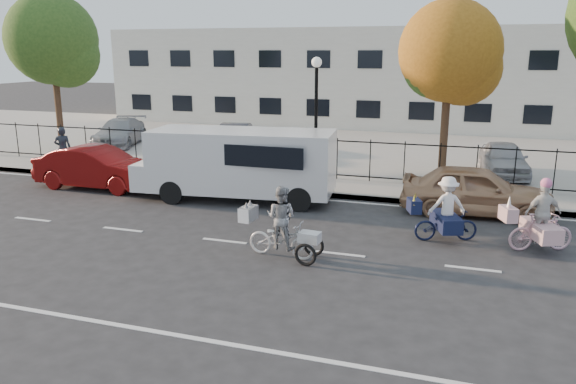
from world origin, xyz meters
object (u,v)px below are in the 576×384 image
at_px(red_sedan, 98,168).
at_px(gold_sedan, 476,190).
at_px(bull_bike, 445,215).
at_px(white_van, 239,162).
at_px(lamppost, 316,97).
at_px(lot_car_a, 120,132).
at_px(zebra_trike, 281,230).
at_px(pedestrian, 63,149).
at_px(lot_car_c, 234,137).
at_px(lot_car_d, 504,159).
at_px(unicorn_bike, 540,224).
at_px(lot_car_b, 202,143).

height_order(red_sedan, gold_sedan, gold_sedan).
bearing_deg(bull_bike, white_van, 52.20).
bearing_deg(lamppost, lot_car_a, 158.56).
relative_size(zebra_trike, pedestrian, 1.18).
height_order(red_sedan, lot_car_c, red_sedan).
bearing_deg(red_sedan, zebra_trike, -117.44).
distance_m(red_sedan, lot_car_d, 14.71).
relative_size(zebra_trike, red_sedan, 0.45).
distance_m(lamppost, bull_bike, 7.34).
height_order(bull_bike, red_sedan, bull_bike).
xyz_separation_m(gold_sedan, lot_car_c, (-10.73, 6.99, 0.04)).
distance_m(unicorn_bike, lot_car_a, 20.50).
relative_size(zebra_trike, bull_bike, 1.08).
height_order(white_van, lot_car_a, white_van).
xyz_separation_m(red_sedan, lot_car_c, (1.80, 7.69, 0.04)).
relative_size(lot_car_b, lot_car_d, 1.24).
bearing_deg(unicorn_bike, red_sedan, 60.46).
xyz_separation_m(lamppost, unicorn_bike, (6.98, -5.08, -2.45)).
bearing_deg(white_van, lot_car_b, 119.89).
bearing_deg(zebra_trike, unicorn_bike, -62.71).
bearing_deg(lot_car_d, unicorn_bike, -93.43).
bearing_deg(lot_car_c, lamppost, -53.47).
relative_size(unicorn_bike, lot_car_c, 0.48).
relative_size(pedestrian, lot_car_b, 0.37).
xyz_separation_m(red_sedan, gold_sedan, (12.53, 0.70, 0.00)).
xyz_separation_m(gold_sedan, lot_car_d, (0.96, 5.16, 0.05)).
bearing_deg(zebra_trike, pedestrian, 66.95).
bearing_deg(pedestrian, lamppost, 153.32).
height_order(zebra_trike, red_sedan, zebra_trike).
relative_size(unicorn_bike, lot_car_b, 0.40).
bearing_deg(red_sedan, lot_car_d, -65.99).
height_order(pedestrian, lot_car_b, pedestrian).
xyz_separation_m(zebra_trike, white_van, (-2.97, 4.51, 0.59)).
bearing_deg(unicorn_bike, lot_car_b, 37.63).
height_order(white_van, gold_sedan, white_van).
height_order(bull_bike, pedestrian, pedestrian).
distance_m(zebra_trike, lot_car_c, 13.69).
height_order(lamppost, white_van, lamppost).
height_order(lot_car_c, lot_car_d, lot_car_d).
relative_size(red_sedan, gold_sedan, 1.03).
distance_m(unicorn_bike, lot_car_d, 7.96).
height_order(lamppost, lot_car_a, lamppost).
relative_size(red_sedan, lot_car_a, 1.01).
bearing_deg(lot_car_d, white_van, -152.19).
bearing_deg(pedestrian, gold_sedan, 141.80).
xyz_separation_m(bull_bike, white_van, (-6.53, 2.13, 0.58)).
relative_size(lamppost, lot_car_c, 1.15).
bearing_deg(bull_bike, zebra_trike, 104.03).
xyz_separation_m(unicorn_bike, lot_car_a, (-18.18, 9.48, 0.12)).
bearing_deg(lot_car_b, red_sedan, -82.07).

